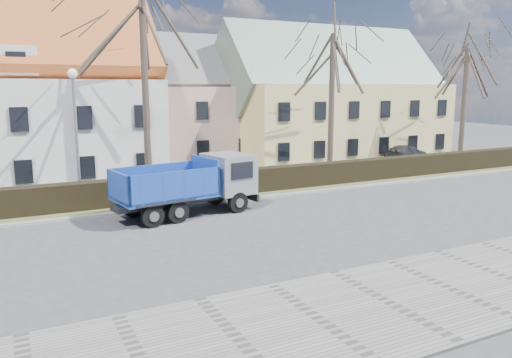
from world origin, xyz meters
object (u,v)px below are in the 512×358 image
dump_truck (182,186)px  parked_car_b (406,153)px  streetlight (77,138)px  cart_frame (129,205)px

dump_truck → parked_car_b: bearing=12.3°
streetlight → parked_car_b: bearing=10.0°
cart_frame → parked_car_b: parked_car_b is taller
cart_frame → parked_car_b: bearing=15.7°
dump_truck → streetlight: size_ratio=1.01×
cart_frame → dump_truck: bearing=-41.0°
parked_car_b → streetlight: bearing=80.5°
dump_truck → cart_frame: bearing=129.8°
dump_truck → cart_frame: dump_truck is taller
dump_truck → cart_frame: 2.91m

